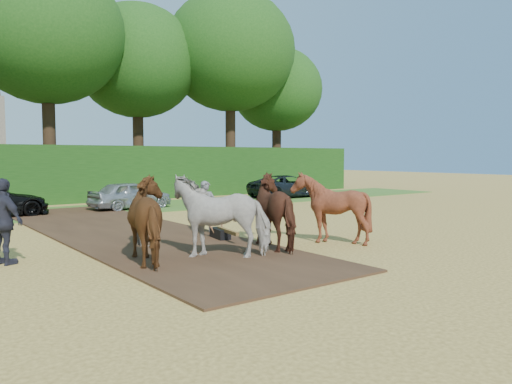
# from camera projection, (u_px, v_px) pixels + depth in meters

# --- Properties ---
(ground) EXTENTS (120.00, 120.00, 0.00)m
(ground) POSITION_uv_depth(u_px,v_px,m) (197.00, 285.00, 9.44)
(ground) COLOR gold
(ground) RESTS_ON ground
(earth_strip) EXTENTS (4.50, 17.00, 0.05)m
(earth_strip) POSITION_uv_depth(u_px,v_px,m) (127.00, 232.00, 15.92)
(earth_strip) COLOR #472D1C
(earth_strip) RESTS_ON ground
(grass_verge) EXTENTS (50.00, 5.00, 0.03)m
(grass_verge) POSITION_uv_depth(u_px,v_px,m) (25.00, 215.00, 20.59)
(grass_verge) COLOR #38601E
(grass_verge) RESTS_ON ground
(hedgerow) EXTENTS (46.00, 1.60, 3.00)m
(hedgerow) POSITION_uv_depth(u_px,v_px,m) (2.00, 175.00, 24.07)
(hedgerow) COLOR #14380F
(hedgerow) RESTS_ON ground
(spectator_near) EXTENTS (0.63, 0.79, 1.54)m
(spectator_near) POSITION_uv_depth(u_px,v_px,m) (143.00, 218.00, 13.46)
(spectator_near) COLOR tan
(spectator_near) RESTS_ON ground
(spectator_far) EXTENTS (0.95, 1.23, 1.95)m
(spectator_far) POSITION_uv_depth(u_px,v_px,m) (4.00, 222.00, 11.16)
(spectator_far) COLOR #242430
(spectator_far) RESTS_ON ground
(plough_team) EXTENTS (6.84, 4.76, 2.00)m
(plough_team) POSITION_uv_depth(u_px,v_px,m) (251.00, 213.00, 12.70)
(plough_team) COLOR #5D3217
(plough_team) RESTS_ON ground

